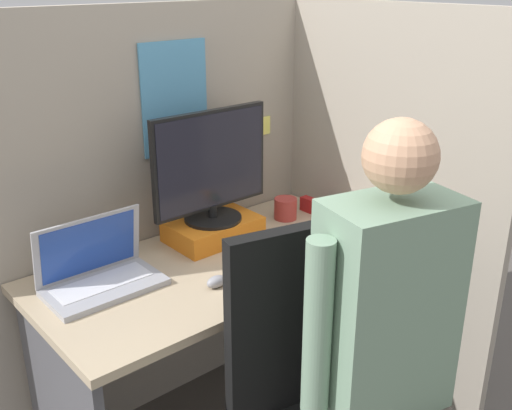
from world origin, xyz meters
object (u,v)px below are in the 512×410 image
Objects in this scene: laptop at (100,274)px; office_chair at (342,404)px; stapler at (314,207)px; monitor at (211,167)px; carrot_toy at (329,249)px; person at (401,346)px; coffee_mug at (285,209)px; paper_box at (213,229)px.

laptop is 0.85m from office_chair.
stapler is at bearing 49.46° from office_chair.
monitor reaches higher than carrot_toy.
person is 1.02m from coffee_mug.
monitor is 0.42m from coffee_mug.
stapler is (0.47, -0.07, -0.26)m from monitor.
coffee_mug is (-0.13, 0.04, 0.01)m from stapler.
stapler is at bearing 52.14° from carrot_toy.
paper_box is 0.35m from coffee_mug.
stapler is 0.10× the size of person.
monitor is at bearing 83.29° from person.
laptop is 2.69× the size of stapler.
office_chair is at bearing -130.54° from stapler.
person is (-0.34, -0.56, 0.04)m from carrot_toy.
coffee_mug is (0.46, 0.92, -0.02)m from person.
monitor is at bearing 90.00° from paper_box.
laptop is at bearing 156.40° from carrot_toy.
person is at bearing -96.71° from monitor.
carrot_toy is (-0.24, -0.31, -0.00)m from stapler.
laptop is (-0.50, -0.06, 0.01)m from paper_box.
person is at bearing -121.33° from carrot_toy.
office_chair reaches higher than stapler.
office_chair reaches higher than laptop.
monitor reaches higher than coffee_mug.
laptop reaches higher than coffee_mug.
stapler is at bearing 56.22° from person.
office_chair reaches higher than coffee_mug.
paper_box is 2.36× the size of carrot_toy.
stapler is 1.06m from person.
office_chair is (-0.62, -0.73, -0.22)m from stapler.
paper_box is 0.45m from carrot_toy.
carrot_toy is at bearing -127.86° from stapler.
carrot_toy is (0.23, -0.38, -0.01)m from paper_box.
office_chair is 0.30m from person.
office_chair is at bearing -100.50° from paper_box.
carrot_toy is at bearing -107.89° from coffee_mug.
paper_box is 3.60× the size of coffee_mug.
carrot_toy is 0.66m from person.
laptop is at bearing 115.56° from office_chair.
carrot_toy is at bearing 47.58° from office_chair.
monitor is 0.56m from laptop.
carrot_toy is 0.60m from office_chair.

